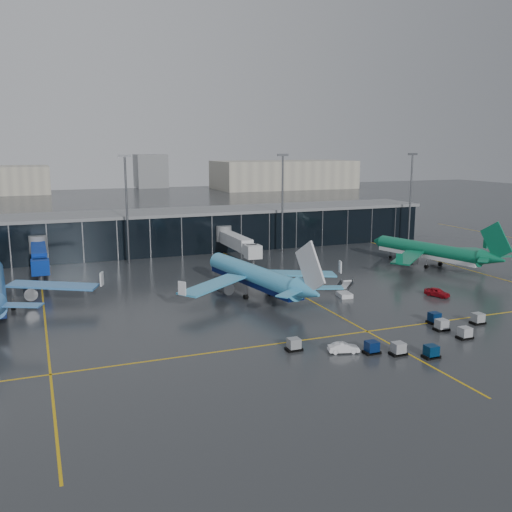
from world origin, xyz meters
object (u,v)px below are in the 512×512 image
object	(u,v)px
airliner_aer_lingus	(428,241)
service_van_red	(437,292)
mobile_airstair	(344,293)
service_van_white	(344,348)
airliner_klm_near	(253,263)
baggage_carts	(416,335)

from	to	relation	value
airliner_aer_lingus	service_van_red	distance (m)	28.78
airliner_aer_lingus	mobile_airstair	world-z (taller)	airliner_aer_lingus
mobile_airstair	service_van_white	xyz separation A→B (m)	(-14.87, -25.34, -0.08)
service_van_white	airliner_aer_lingus	bearing A→B (deg)	-32.02
service_van_red	service_van_white	distance (m)	36.51
airliner_klm_near	baggage_carts	xyz separation A→B (m)	(12.55, -32.37, -5.30)
airliner_aer_lingus	mobile_airstair	size ratio (longest dim) A/B	10.71
baggage_carts	mobile_airstair	xyz separation A→B (m)	(2.67, 24.89, 0.01)
service_van_white	mobile_airstair	bearing A→B (deg)	-14.74
service_van_red	service_van_white	xyz separation A→B (m)	(-31.00, -19.29, -0.11)
mobile_airstair	service_van_white	size ratio (longest dim) A/B	0.83
airliner_klm_near	mobile_airstair	distance (m)	17.76
baggage_carts	service_van_white	xyz separation A→B (m)	(-12.20, -0.45, -0.07)
airliner_aer_lingus	service_van_red	bearing A→B (deg)	-138.90
service_van_red	mobile_airstair	bearing A→B (deg)	139.07
airliner_klm_near	mobile_airstair	size ratio (longest dim) A/B	11.30
baggage_carts	mobile_airstair	size ratio (longest dim) A/B	9.79
airliner_klm_near	service_van_white	distance (m)	33.26
baggage_carts	airliner_klm_near	bearing A→B (deg)	111.19
airliner_aer_lingus	baggage_carts	size ratio (longest dim) A/B	1.09
mobile_airstair	service_van_red	xyz separation A→B (m)	(16.12, -6.05, 0.04)
baggage_carts	mobile_airstair	distance (m)	25.03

